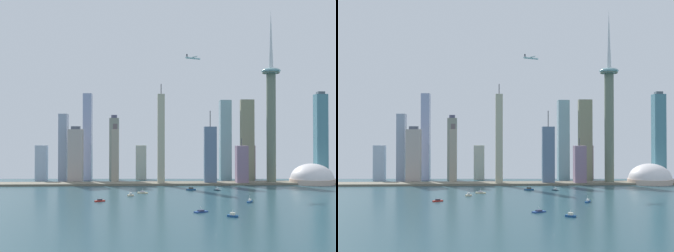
% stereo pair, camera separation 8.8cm
% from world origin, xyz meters
% --- Properties ---
extents(ground_plane, '(6000.00, 6000.00, 0.00)m').
position_xyz_m(ground_plane, '(0.00, 0.00, 0.00)').
color(ground_plane, '#23434C').
extents(waterfront_pier, '(712.40, 46.80, 3.69)m').
position_xyz_m(waterfront_pier, '(0.00, 439.11, 1.85)').
color(waterfront_pier, '#6D6755').
rests_on(waterfront_pier, ground).
extents(observation_tower, '(36.14, 36.14, 332.41)m').
position_xyz_m(observation_tower, '(171.10, 441.83, 143.41)').
color(observation_tower, slate).
rests_on(observation_tower, ground).
extents(stadium_dome, '(85.11, 85.11, 57.58)m').
position_xyz_m(stadium_dome, '(248.77, 439.86, 8.68)').
color(stadium_dome, beige).
rests_on(stadium_dome, ground).
extents(skyscraper_0, '(18.54, 22.92, 133.67)m').
position_xyz_m(skyscraper_0, '(-132.36, 531.28, 64.83)').
color(skyscraper_0, gray).
rests_on(skyscraper_0, ground).
extents(skyscraper_1, '(17.29, 24.53, 177.42)m').
position_xyz_m(skyscraper_1, '(-186.45, 530.47, 88.71)').
color(skyscraper_1, '#919DC4').
rests_on(skyscraper_1, ground).
extents(skyscraper_2, '(23.72, 14.32, 71.52)m').
position_xyz_m(skyscraper_2, '(-278.84, 524.39, 35.76)').
color(skyscraper_2, '#A8B6C9').
rests_on(skyscraper_2, ground).
extents(skyscraper_3, '(13.19, 17.82, 114.31)m').
position_xyz_m(skyscraper_3, '(-126.36, 470.92, 53.92)').
color(skyscraper_3, '#A19887').
rests_on(skyscraper_3, ground).
extents(skyscraper_4, '(23.34, 13.15, 138.30)m').
position_xyz_m(skyscraper_4, '(54.07, 438.76, 54.32)').
color(skyscraper_4, slate).
rests_on(skyscraper_4, ground).
extents(skyscraper_5, '(22.89, 23.63, 164.20)m').
position_xyz_m(skyscraper_5, '(96.35, 521.02, 82.10)').
color(skyscraper_5, '#80A6AF').
rests_on(skyscraper_5, ground).
extents(skyscraper_6, '(20.28, 26.58, 90.45)m').
position_xyz_m(skyscraper_6, '(150.61, 540.78, 35.34)').
color(skyscraper_6, slate).
rests_on(skyscraper_6, ground).
extents(skyscraper_7, '(21.52, 22.46, 86.25)m').
position_xyz_m(skyscraper_7, '(112.73, 433.71, 36.22)').
color(skyscraper_7, gray).
rests_on(skyscraper_7, ground).
extents(skyscraper_8, '(16.46, 26.05, 134.42)m').
position_xyz_m(skyscraper_8, '(-230.70, 501.51, 67.21)').
color(skyscraper_8, '#929EB6').
rests_on(skyscraper_8, ground).
extents(skyscraper_9, '(22.82, 23.43, 179.40)m').
position_xyz_m(skyscraper_9, '(282.69, 484.50, 88.02)').
color(skyscraper_9, teal).
rests_on(skyscraper_9, ground).
extents(skyscraper_10, '(21.91, 25.18, 71.13)m').
position_xyz_m(skyscraper_10, '(-77.02, 545.06, 35.57)').
color(skyscraper_10, '#AEB5A8').
rests_on(skyscraper_10, ground).
extents(skyscraper_11, '(26.91, 12.23, 163.27)m').
position_xyz_m(skyscraper_11, '(135.06, 488.64, 81.63)').
color(skyscraper_11, gray).
rests_on(skyscraper_11, ground).
extents(skyscraper_12, '(13.17, 15.57, 187.86)m').
position_xyz_m(skyscraper_12, '(-38.66, 433.33, 84.52)').
color(skyscraper_12, '#B5AF92').
rests_on(skyscraper_12, ground).
extents(skyscraper_13, '(27.33, 25.13, 109.38)m').
position_xyz_m(skyscraper_13, '(-203.34, 478.96, 52.91)').
color(skyscraper_13, '#B0A39D').
rests_on(skyscraper_13, ground).
extents(boat_0, '(17.87, 14.59, 7.06)m').
position_xyz_m(boat_0, '(-0.58, 118.47, 1.08)').
color(boat_0, navy).
rests_on(boat_0, ground).
extents(boat_1, '(15.02, 10.74, 3.69)m').
position_xyz_m(boat_1, '(-130.91, 216.83, 1.33)').
color(boat_1, red).
rests_on(boat_1, ground).
extents(boat_2, '(12.58, 9.87, 8.78)m').
position_xyz_m(boat_2, '(31.58, 84.43, 1.87)').
color(boat_2, navy).
rests_on(boat_2, ground).
extents(boat_3, '(16.37, 9.04, 11.61)m').
position_xyz_m(boat_3, '(9.09, 347.72, 1.68)').
color(boat_3, navy).
rests_on(boat_3, ground).
extents(boat_4, '(10.65, 14.71, 10.06)m').
position_xyz_m(boat_4, '(76.15, 198.25, 1.67)').
color(boat_4, navy).
rests_on(boat_4, ground).
extents(boat_5, '(16.79, 9.94, 8.77)m').
position_xyz_m(boat_5, '(-71.97, 304.71, 1.38)').
color(boat_5, beige).
rests_on(boat_5, ground).
extents(boat_6, '(10.60, 11.07, 8.24)m').
position_xyz_m(boat_6, '(52.03, 338.41, 1.35)').
color(boat_6, black).
rests_on(boat_6, ground).
extents(boat_7, '(10.26, 8.50, 9.67)m').
position_xyz_m(boat_7, '(-89.96, 273.00, 1.89)').
color(boat_7, beige).
rests_on(boat_7, ground).
extents(airplane, '(30.03, 28.09, 8.61)m').
position_xyz_m(airplane, '(21.48, 434.74, 237.01)').
color(airplane, silver).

